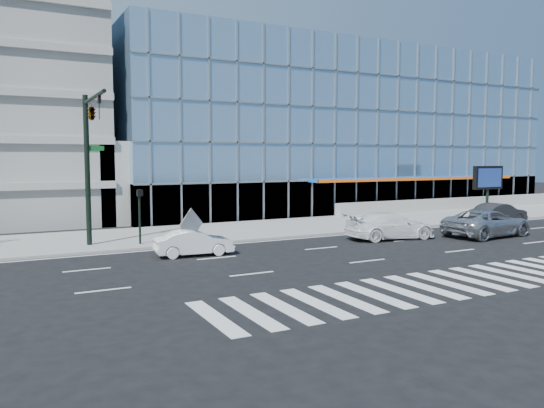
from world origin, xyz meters
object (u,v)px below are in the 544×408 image
at_px(white_sedan, 194,243).
at_px(tilted_panel, 191,224).
at_px(ped_signal_post, 140,208).
at_px(silver_suv, 487,223).
at_px(traffic_signal, 90,132).
at_px(marquee_sign, 488,179).
at_px(white_suv, 390,226).
at_px(dark_sedan, 499,213).

distance_m(white_sedan, tilted_panel, 4.08).
bearing_deg(ped_signal_post, silver_suv, -16.83).
bearing_deg(traffic_signal, marquee_sign, 5.92).
bearing_deg(tilted_panel, white_suv, -47.11).
distance_m(white_suv, dark_sedan, 12.19).
bearing_deg(tilted_panel, traffic_signal, 158.07).
xyz_separation_m(marquee_sign, tilted_panel, (-27.58, -2.99, -2.00)).
distance_m(ped_signal_post, silver_suv, 20.84).
bearing_deg(dark_sedan, white_sedan, 91.96).
height_order(traffic_signal, marquee_sign, traffic_signal).
relative_size(marquee_sign, silver_suv, 0.67).
xyz_separation_m(traffic_signal, white_sedan, (4.23, -3.45, -5.52)).
distance_m(marquee_sign, white_suv, 18.20).
relative_size(ped_signal_post, white_suv, 0.55).
height_order(marquee_sign, dark_sedan, marquee_sign).
distance_m(traffic_signal, white_suv, 17.65).
relative_size(marquee_sign, white_sedan, 1.03).
height_order(traffic_signal, dark_sedan, traffic_signal).
bearing_deg(ped_signal_post, white_sedan, -65.65).
height_order(dark_sedan, tilted_panel, tilted_panel).
xyz_separation_m(silver_suv, dark_sedan, (6.00, 4.08, -0.07)).
bearing_deg(marquee_sign, dark_sedan, -132.63).
xyz_separation_m(traffic_signal, silver_suv, (22.40, -5.65, -5.33)).
bearing_deg(white_suv, dark_sedan, -72.27).
relative_size(silver_suv, white_sedan, 1.54).
bearing_deg(tilted_panel, white_sedan, -133.51).
relative_size(silver_suv, dark_sedan, 1.30).
relative_size(ped_signal_post, white_sedan, 0.77).
bearing_deg(traffic_signal, ped_signal_post, 8.52).
distance_m(silver_suv, white_suv, 6.31).
relative_size(traffic_signal, marquee_sign, 2.00).
height_order(white_suv, tilted_panel, tilted_panel).
bearing_deg(white_suv, ped_signal_post, 81.30).
bearing_deg(ped_signal_post, white_suv, -16.35).
distance_m(white_suv, white_sedan, 12.18).
relative_size(white_suv, dark_sedan, 1.19).
xyz_separation_m(traffic_signal, dark_sedan, (28.40, -1.57, -5.41)).
relative_size(traffic_signal, tilted_panel, 6.15).
distance_m(traffic_signal, silver_suv, 23.71).
xyz_separation_m(traffic_signal, ped_signal_post, (2.50, 0.37, -4.02)).
bearing_deg(white_sedan, marquee_sign, -71.50).
bearing_deg(ped_signal_post, traffic_signal, -171.48).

